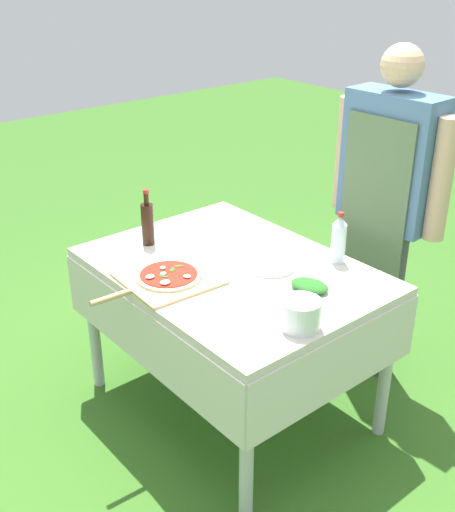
{
  "coord_description": "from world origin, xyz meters",
  "views": [
    {
      "loc": [
        1.89,
        -1.59,
        2.02
      ],
      "look_at": [
        -0.03,
        0.0,
        0.8
      ],
      "focal_mm": 45.0,
      "sensor_mm": 36.0,
      "label": 1
    }
  ],
  "objects_px": {
    "pizza_on_peel": "(167,278)",
    "oil_bottle": "(148,223)",
    "herb_container": "(310,286)",
    "water_bottle": "(339,239)",
    "plate_stack": "(270,265)",
    "mixing_tub": "(301,314)",
    "prep_table": "(232,286)",
    "person_cook": "(387,193)"
  },
  "relations": [
    {
      "from": "oil_bottle",
      "to": "mixing_tub",
      "type": "relative_size",
      "value": 1.79
    },
    {
      "from": "water_bottle",
      "to": "plate_stack",
      "type": "bearing_deg",
      "value": -119.39
    },
    {
      "from": "person_cook",
      "to": "pizza_on_peel",
      "type": "distance_m",
      "value": 1.12
    },
    {
      "from": "person_cook",
      "to": "herb_container",
      "type": "relative_size",
      "value": 7.71
    },
    {
      "from": "herb_container",
      "to": "mixing_tub",
      "type": "distance_m",
      "value": 0.28
    },
    {
      "from": "water_bottle",
      "to": "mixing_tub",
      "type": "distance_m",
      "value": 0.58
    },
    {
      "from": "oil_bottle",
      "to": "herb_container",
      "type": "xyz_separation_m",
      "value": [
        0.79,
        0.25,
        -0.08
      ]
    },
    {
      "from": "water_bottle",
      "to": "plate_stack",
      "type": "relative_size",
      "value": 1.06
    },
    {
      "from": "pizza_on_peel",
      "to": "herb_container",
      "type": "height_order",
      "value": "same"
    },
    {
      "from": "pizza_on_peel",
      "to": "water_bottle",
      "type": "bearing_deg",
      "value": 66.93
    },
    {
      "from": "pizza_on_peel",
      "to": "mixing_tub",
      "type": "height_order",
      "value": "mixing_tub"
    },
    {
      "from": "prep_table",
      "to": "water_bottle",
      "type": "xyz_separation_m",
      "value": [
        0.26,
        0.39,
        0.21
      ]
    },
    {
      "from": "person_cook",
      "to": "water_bottle",
      "type": "relative_size",
      "value": 7.06
    },
    {
      "from": "water_bottle",
      "to": "plate_stack",
      "type": "height_order",
      "value": "water_bottle"
    },
    {
      "from": "pizza_on_peel",
      "to": "mixing_tub",
      "type": "distance_m",
      "value": 0.63
    },
    {
      "from": "person_cook",
      "to": "oil_bottle",
      "type": "xyz_separation_m",
      "value": [
        -0.63,
        -0.92,
        -0.11
      ]
    },
    {
      "from": "water_bottle",
      "to": "pizza_on_peel",
      "type": "bearing_deg",
      "value": -116.18
    },
    {
      "from": "herb_container",
      "to": "mixing_tub",
      "type": "relative_size",
      "value": 1.43
    },
    {
      "from": "pizza_on_peel",
      "to": "plate_stack",
      "type": "distance_m",
      "value": 0.45
    },
    {
      "from": "pizza_on_peel",
      "to": "mixing_tub",
      "type": "bearing_deg",
      "value": 18.69
    },
    {
      "from": "plate_stack",
      "to": "oil_bottle",
      "type": "bearing_deg",
      "value": -153.03
    },
    {
      "from": "person_cook",
      "to": "mixing_tub",
      "type": "relative_size",
      "value": 11.01
    },
    {
      "from": "pizza_on_peel",
      "to": "herb_container",
      "type": "relative_size",
      "value": 2.57
    },
    {
      "from": "person_cook",
      "to": "oil_bottle",
      "type": "height_order",
      "value": "person_cook"
    },
    {
      "from": "prep_table",
      "to": "pizza_on_peel",
      "type": "relative_size",
      "value": 2.31
    },
    {
      "from": "oil_bottle",
      "to": "water_bottle",
      "type": "height_order",
      "value": "oil_bottle"
    },
    {
      "from": "water_bottle",
      "to": "herb_container",
      "type": "relative_size",
      "value": 1.09
    },
    {
      "from": "mixing_tub",
      "to": "prep_table",
      "type": "bearing_deg",
      "value": 167.25
    },
    {
      "from": "oil_bottle",
      "to": "herb_container",
      "type": "bearing_deg",
      "value": 17.41
    },
    {
      "from": "prep_table",
      "to": "water_bottle",
      "type": "bearing_deg",
      "value": 56.65
    },
    {
      "from": "oil_bottle",
      "to": "water_bottle",
      "type": "xyz_separation_m",
      "value": [
        0.68,
        0.54,
        0.0
      ]
    },
    {
      "from": "prep_table",
      "to": "water_bottle",
      "type": "distance_m",
      "value": 0.51
    },
    {
      "from": "pizza_on_peel",
      "to": "plate_stack",
      "type": "height_order",
      "value": "pizza_on_peel"
    },
    {
      "from": "prep_table",
      "to": "herb_container",
      "type": "bearing_deg",
      "value": 15.54
    },
    {
      "from": "person_cook",
      "to": "water_bottle",
      "type": "height_order",
      "value": "person_cook"
    },
    {
      "from": "mixing_tub",
      "to": "plate_stack",
      "type": "xyz_separation_m",
      "value": [
        -0.42,
        0.25,
        -0.05
      ]
    },
    {
      "from": "prep_table",
      "to": "oil_bottle",
      "type": "distance_m",
      "value": 0.5
    },
    {
      "from": "prep_table",
      "to": "person_cook",
      "type": "distance_m",
      "value": 0.86
    },
    {
      "from": "water_bottle",
      "to": "plate_stack",
      "type": "xyz_separation_m",
      "value": [
        -0.15,
        -0.26,
        -0.1
      ]
    },
    {
      "from": "pizza_on_peel",
      "to": "mixing_tub",
      "type": "xyz_separation_m",
      "value": [
        0.61,
        0.17,
        0.04
      ]
    },
    {
      "from": "pizza_on_peel",
      "to": "oil_bottle",
      "type": "distance_m",
      "value": 0.39
    },
    {
      "from": "plate_stack",
      "to": "mixing_tub",
      "type": "bearing_deg",
      "value": -30.18
    }
  ]
}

